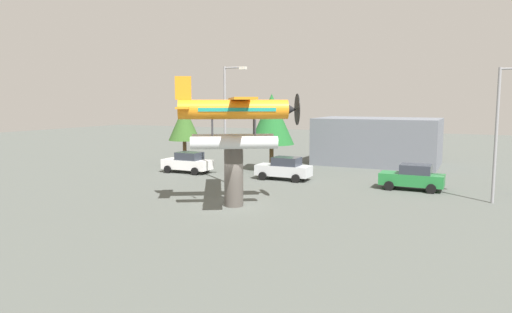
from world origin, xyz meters
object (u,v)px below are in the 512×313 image
(streetlight_primary, at_px, (227,116))
(storefront_building, at_px, (378,141))
(car_mid_silver, at_px, (284,168))
(car_far_green, at_px, (413,177))
(tree_west, at_px, (184,123))
(floatplane_monument, at_px, (236,118))
(streetlight_secondary, at_px, (501,125))
(tree_east, at_px, (272,119))
(car_near_white, at_px, (188,162))
(display_pedestal, at_px, (234,177))

(streetlight_primary, relative_size, storefront_building, 0.76)
(streetlight_primary, bearing_deg, car_mid_silver, 40.58)
(car_mid_silver, xyz_separation_m, car_far_green, (9.48, -0.13, 0.00))
(storefront_building, bearing_deg, tree_west, -154.73)
(floatplane_monument, distance_m, streetlight_secondary, 15.44)
(storefront_building, xyz_separation_m, tree_west, (-16.72, -7.89, 1.73))
(streetlight_primary, relative_size, streetlight_secondary, 1.07)
(floatplane_monument, xyz_separation_m, storefront_building, (3.79, 21.93, -2.88))
(tree_west, distance_m, tree_east, 9.22)
(tree_west, height_order, tree_east, tree_east)
(storefront_building, height_order, tree_east, tree_east)
(tree_east, bearing_deg, tree_west, 178.28)
(floatplane_monument, height_order, car_near_white, floatplane_monument)
(tree_west, bearing_deg, tree_east, -1.72)
(streetlight_secondary, bearing_deg, car_near_white, 174.41)
(display_pedestal, distance_m, car_far_green, 12.98)
(car_far_green, xyz_separation_m, streetlight_primary, (-12.86, -2.76, 4.03))
(car_near_white, height_order, storefront_building, storefront_building)
(display_pedestal, distance_m, tree_west, 19.19)
(car_far_green, height_order, tree_west, tree_west)
(car_near_white, bearing_deg, storefront_building, -137.07)
(streetlight_secondary, bearing_deg, storefront_building, 123.80)
(streetlight_secondary, bearing_deg, streetlight_primary, -178.59)
(car_mid_silver, bearing_deg, streetlight_primary, 40.58)
(tree_west, relative_size, tree_east, 0.85)
(car_near_white, xyz_separation_m, tree_west, (-3.34, 4.56, 3.06))
(car_far_green, relative_size, tree_west, 0.74)
(car_far_green, bearing_deg, car_near_white, 0.15)
(car_near_white, relative_size, streetlight_primary, 0.49)
(car_mid_silver, bearing_deg, tree_east, -55.25)
(car_near_white, bearing_deg, streetlight_primary, 153.01)
(floatplane_monument, xyz_separation_m, streetlight_primary, (-4.27, 6.77, -0.18))
(car_mid_silver, distance_m, storefront_building, 13.20)
(streetlight_secondary, relative_size, tree_west, 1.42)
(storefront_building, distance_m, tree_west, 18.57)
(car_mid_silver, height_order, tree_east, tree_east)
(streetlight_secondary, height_order, tree_west, streetlight_secondary)
(streetlight_secondary, height_order, storefront_building, streetlight_secondary)
(tree_east, bearing_deg, car_near_white, -143.85)
(display_pedestal, bearing_deg, car_mid_silver, 94.58)
(floatplane_monument, bearing_deg, display_pedestal, -180.00)
(car_near_white, height_order, streetlight_primary, streetlight_primary)
(car_mid_silver, bearing_deg, car_near_white, 1.19)
(display_pedestal, relative_size, tree_east, 0.51)
(car_mid_silver, distance_m, car_far_green, 9.49)
(car_far_green, height_order, storefront_building, storefront_building)
(display_pedestal, xyz_separation_m, streetlight_primary, (-4.16, 6.83, 3.20))
(display_pedestal, distance_m, car_near_white, 13.48)
(storefront_building, xyz_separation_m, tree_east, (-7.52, -8.17, 2.25))
(streetlight_primary, height_order, tree_west, streetlight_primary)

